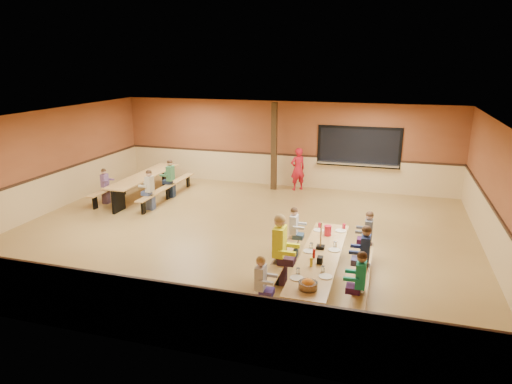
% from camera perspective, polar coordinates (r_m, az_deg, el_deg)
% --- Properties ---
extents(ground, '(12.00, 12.00, 0.00)m').
position_cam_1_polar(ground, '(11.98, -2.16, -5.22)').
color(ground, olive).
rests_on(ground, ground).
extents(room_envelope, '(12.04, 10.04, 3.02)m').
position_cam_1_polar(room_envelope, '(11.74, -2.20, -2.08)').
color(room_envelope, brown).
rests_on(room_envelope, ground).
extents(kitchen_pass_through, '(2.78, 0.28, 1.38)m').
position_cam_1_polar(kitchen_pass_through, '(15.80, 12.71, 5.31)').
color(kitchen_pass_through, black).
rests_on(kitchen_pass_through, ground).
extents(structural_post, '(0.18, 0.18, 3.00)m').
position_cam_1_polar(structural_post, '(15.69, 2.27, 5.66)').
color(structural_post, '#312110').
rests_on(structural_post, ground).
extents(cafeteria_table_main, '(1.91, 3.70, 0.74)m').
position_cam_1_polar(cafeteria_table_main, '(9.09, 7.97, -9.02)').
color(cafeteria_table_main, '#B58747').
rests_on(cafeteria_table_main, ground).
extents(cafeteria_table_second, '(1.91, 3.70, 0.74)m').
position_cam_1_polar(cafeteria_table_second, '(15.39, -13.76, 1.27)').
color(cafeteria_table_second, '#B58747').
rests_on(cafeteria_table_second, ground).
extents(seated_child_white_left, '(0.34, 0.28, 1.15)m').
position_cam_1_polar(seated_child_white_left, '(8.08, 0.59, -11.85)').
color(seated_child_white_left, silver).
rests_on(seated_child_white_left, ground).
extents(seated_adult_yellow, '(0.48, 0.39, 1.44)m').
position_cam_1_polar(seated_adult_yellow, '(9.20, 2.95, -7.23)').
color(seated_adult_yellow, '#F8FF1D').
rests_on(seated_adult_yellow, ground).
extents(seated_child_grey_left, '(0.35, 0.28, 1.16)m').
position_cam_1_polar(seated_child_grey_left, '(10.48, 4.73, -5.06)').
color(seated_child_grey_left, silver).
rests_on(seated_child_grey_left, ground).
extents(seated_child_teal_right, '(0.37, 0.30, 1.21)m').
position_cam_1_polar(seated_child_teal_right, '(8.32, 12.89, -11.23)').
color(seated_child_teal_right, '#1B9975').
rests_on(seated_child_teal_right, ground).
extents(seated_child_navy_right, '(0.39, 0.32, 1.26)m').
position_cam_1_polar(seated_child_navy_right, '(9.36, 13.44, -7.86)').
color(seated_child_navy_right, navy).
rests_on(seated_child_navy_right, ground).
extents(seated_child_char_right, '(0.36, 0.29, 1.19)m').
position_cam_1_polar(seated_child_char_right, '(10.42, 13.83, -5.57)').
color(seated_child_char_right, '#4D5057').
rests_on(seated_child_char_right, ground).
extents(seated_child_purple_sec, '(0.32, 0.26, 1.11)m').
position_cam_1_polar(seated_child_purple_sec, '(15.03, -18.34, 0.67)').
color(seated_child_purple_sec, '#6D4B77').
rests_on(seated_child_purple_sec, ground).
extents(seated_child_green_sec, '(0.38, 0.31, 1.24)m').
position_cam_1_polar(seated_child_green_sec, '(15.19, -10.62, 1.63)').
color(seated_child_green_sec, '#3E8051').
rests_on(seated_child_green_sec, ground).
extents(seated_child_tan_sec, '(0.37, 0.30, 1.21)m').
position_cam_1_polar(seated_child_tan_sec, '(14.04, -13.12, 0.22)').
color(seated_child_tan_sec, '#AFA98D').
rests_on(seated_child_tan_sec, ground).
extents(standing_woman, '(0.64, 0.61, 1.48)m').
position_cam_1_polar(standing_woman, '(15.81, 5.24, 2.88)').
color(standing_woman, red).
rests_on(standing_woman, ground).
extents(punch_pitcher, '(0.16, 0.16, 0.22)m').
position_cam_1_polar(punch_pitcher, '(9.94, 8.96, -4.78)').
color(punch_pitcher, red).
rests_on(punch_pitcher, cafeteria_table_main).
extents(chip_bowl, '(0.32, 0.32, 0.15)m').
position_cam_1_polar(chip_bowl, '(7.71, 6.52, -11.43)').
color(chip_bowl, '#FFAD28').
rests_on(chip_bowl, cafeteria_table_main).
extents(napkin_dispenser, '(0.10, 0.14, 0.13)m').
position_cam_1_polar(napkin_dispenser, '(8.63, 8.00, -8.41)').
color(napkin_dispenser, black).
rests_on(napkin_dispenser, cafeteria_table_main).
extents(condiment_mustard, '(0.06, 0.06, 0.17)m').
position_cam_1_polar(condiment_mustard, '(8.48, 6.92, -8.67)').
color(condiment_mustard, yellow).
rests_on(condiment_mustard, cafeteria_table_main).
extents(condiment_ketchup, '(0.06, 0.06, 0.17)m').
position_cam_1_polar(condiment_ketchup, '(8.84, 7.25, -7.61)').
color(condiment_ketchup, '#B2140F').
rests_on(condiment_ketchup, cafeteria_table_main).
extents(table_paddle, '(0.16, 0.16, 0.56)m').
position_cam_1_polar(table_paddle, '(9.24, 8.09, -6.22)').
color(table_paddle, black).
rests_on(table_paddle, cafeteria_table_main).
extents(place_settings, '(0.65, 3.30, 0.11)m').
position_cam_1_polar(place_settings, '(8.98, 8.04, -7.47)').
color(place_settings, beige).
rests_on(place_settings, cafeteria_table_main).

